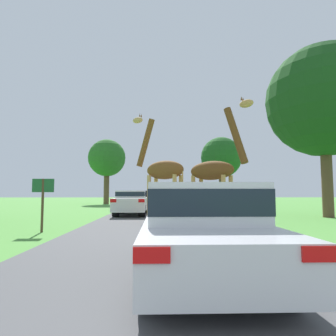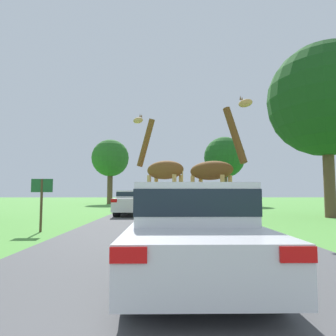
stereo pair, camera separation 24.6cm
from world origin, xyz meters
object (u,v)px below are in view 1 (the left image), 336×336
(sign_post, at_px, (43,195))
(tree_right_cluster, at_px, (324,101))
(car_lead_maroon, at_px, (201,227))
(car_queue_left, at_px, (151,198))
(car_far_ahead, at_px, (131,202))
(car_queue_right, at_px, (202,200))
(tree_far_right, at_px, (107,158))
(tree_left_edge, at_px, (221,158))
(giraffe_companion, at_px, (215,170))
(giraffe_near_road, at_px, (162,171))

(sign_post, bearing_deg, tree_right_cluster, 23.29)
(car_lead_maroon, relative_size, car_queue_left, 1.03)
(car_far_ahead, bearing_deg, car_lead_maroon, -80.02)
(car_lead_maroon, height_order, car_queue_left, car_queue_left)
(car_queue_right, xyz_separation_m, tree_far_right, (-8.95, 13.30, 4.42))
(car_far_ahead, height_order, tree_left_edge, tree_left_edge)
(giraffe_companion, bearing_deg, tree_left_edge, -149.55)
(giraffe_near_road, bearing_deg, tree_left_edge, 11.16)
(giraffe_companion, xyz_separation_m, tree_left_edge, (4.35, 19.23, 2.74))
(car_lead_maroon, height_order, car_queue_right, car_queue_right)
(sign_post, bearing_deg, car_queue_left, 80.99)
(car_queue_right, relative_size, tree_far_right, 0.59)
(car_queue_left, bearing_deg, car_lead_maroon, -86.73)
(giraffe_companion, distance_m, sign_post, 6.40)
(giraffe_near_road, height_order, tree_left_edge, tree_left_edge)
(car_lead_maroon, height_order, sign_post, sign_post)
(car_lead_maroon, distance_m, tree_far_right, 30.56)
(car_queue_right, bearing_deg, sign_post, -121.79)
(giraffe_companion, bearing_deg, tree_far_right, -116.83)
(giraffe_near_road, distance_m, tree_left_edge, 18.63)
(giraffe_companion, height_order, tree_far_right, tree_far_right)
(car_queue_left, bearing_deg, car_far_ahead, -94.05)
(giraffe_companion, height_order, car_lead_maroon, giraffe_companion)
(tree_right_cluster, bearing_deg, tree_far_right, 127.89)
(car_queue_left, xyz_separation_m, tree_right_cluster, (9.55, -13.76, 5.40))
(sign_post, bearing_deg, tree_left_edge, 63.82)
(car_queue_left, distance_m, sign_post, 19.43)
(giraffe_near_road, relative_size, car_lead_maroon, 1.21)
(car_queue_right, bearing_deg, tree_far_right, 123.92)
(car_queue_left, bearing_deg, giraffe_companion, -80.19)
(car_lead_maroon, height_order, car_far_ahead, car_lead_maroon)
(car_lead_maroon, bearing_deg, car_queue_left, 93.27)
(giraffe_near_road, bearing_deg, giraffe_companion, -101.43)
(car_far_ahead, height_order, tree_far_right, tree_far_right)
(giraffe_near_road, height_order, giraffe_companion, giraffe_near_road)
(giraffe_near_road, xyz_separation_m, tree_left_edge, (6.45, 17.27, 2.64))
(car_far_ahead, xyz_separation_m, tree_left_edge, (8.17, 13.66, 4.17))
(giraffe_near_road, height_order, tree_far_right, tree_far_right)
(car_lead_maroon, relative_size, tree_far_right, 0.57)
(tree_left_edge, xyz_separation_m, tree_right_cluster, (2.21, -15.70, 1.24))
(car_queue_right, xyz_separation_m, car_far_ahead, (-4.62, -3.56, -0.01))
(car_lead_maroon, relative_size, tree_right_cluster, 0.46)
(sign_post, bearing_deg, giraffe_near_road, 44.34)
(tree_right_cluster, bearing_deg, tree_left_edge, 98.00)
(giraffe_companion, distance_m, tree_left_edge, 19.91)
(car_far_ahead, xyz_separation_m, tree_right_cluster, (10.38, -2.04, 5.41))
(giraffe_companion, relative_size, car_lead_maroon, 1.16)
(car_queue_right, height_order, car_far_ahead, car_queue_right)
(car_queue_left, bearing_deg, tree_far_right, 135.11)
(giraffe_companion, bearing_deg, tree_right_cluster, 161.48)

